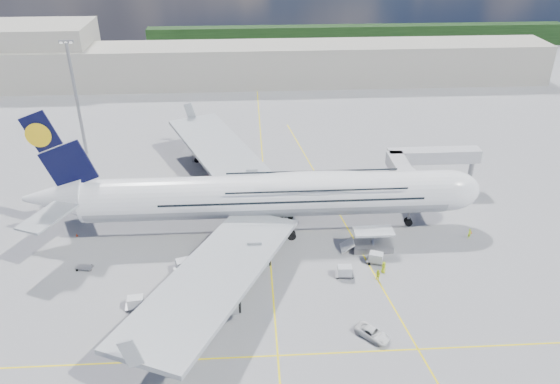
{
  "coord_description": "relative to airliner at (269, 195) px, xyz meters",
  "views": [
    {
      "loc": [
        -2.84,
        -71.05,
        51.68
      ],
      "look_at": [
        2.01,
        8.0,
        8.53
      ],
      "focal_mm": 35.0,
      "sensor_mm": 36.0,
      "label": 1
    }
  ],
  "objects": [
    {
      "name": "crew_nose",
      "position": [
        34.01,
        -4.88,
        -5.95
      ],
      "size": [
        0.8,
        0.7,
        1.84
      ],
      "primitive_type": "imported",
      "rotation": [
        0.0,
        0.0,
        0.48
      ],
      "color": "#C2EE19",
      "rests_on": "ground"
    },
    {
      "name": "catering_truck_outer",
      "position": [
        -12.14,
        28.84,
        -4.91
      ],
      "size": [
        7.53,
        4.28,
        4.23
      ],
      "rotation": [
        0.0,
        0.0,
        -0.27
      ],
      "color": "gray",
      "rests_on": "ground"
    },
    {
      "name": "taxi_line_main",
      "position": [
        -0.26,
        -10.0,
        -6.86
      ],
      "size": [
        0.25,
        220.0,
        0.01
      ],
      "primitive_type": "cube",
      "color": "yellow",
      "rests_on": "ground"
    },
    {
      "name": "airliner",
      "position": [
        0.0,
        0.0,
        0.0
      ],
      "size": [
        77.26,
        79.15,
        23.71
      ],
      "color": "white",
      "rests_on": "ground"
    },
    {
      "name": "tree_line",
      "position": [
        39.74,
        130.0,
        -2.87
      ],
      "size": [
        160.0,
        6.0,
        8.0
      ],
      "primitive_type": "cube",
      "color": "#193814",
      "rests_on": "ground"
    },
    {
      "name": "cone_nose",
      "position": [
        34.97,
        -3.38,
        -6.64
      ],
      "size": [
        0.38,
        0.38,
        0.48
      ],
      "color": "#FF410D",
      "rests_on": "ground"
    },
    {
      "name": "crew_wing",
      "position": [
        -6.47,
        -7.17,
        -6.08
      ],
      "size": [
        0.59,
        0.99,
        1.58
      ],
      "primitive_type": "imported",
      "rotation": [
        0.0,
        0.0,
        1.8
      ],
      "color": "#A4F519",
      "rests_on": "ground"
    },
    {
      "name": "baggage_tug",
      "position": [
        -10.2,
        -16.39,
        -6.05
      ],
      "size": [
        3.27,
        2.29,
        1.86
      ],
      "rotation": [
        0.0,
        0.0,
        -0.34
      ],
      "color": "white",
      "rests_on": "ground"
    },
    {
      "name": "cone_tail",
      "position": [
        -33.27,
        -0.12,
        -6.62
      ],
      "size": [
        0.4,
        0.4,
        0.51
      ],
      "color": "#FF410D",
      "rests_on": "ground"
    },
    {
      "name": "dolly_nose_near",
      "position": [
        10.95,
        -14.16,
        -5.87
      ],
      "size": [
        3.01,
        1.72,
        1.86
      ],
      "rotation": [
        0.0,
        0.0,
        -0.05
      ],
      "color": "gray",
      "rests_on": "ground"
    },
    {
      "name": "cargo_loader",
      "position": [
        16.56,
        -7.11,
        -5.62
      ],
      "size": [
        8.53,
        3.2,
        3.67
      ],
      "color": "silver",
      "rests_on": "ground"
    },
    {
      "name": "dolly_row_c",
      "position": [
        -13.7,
        -11.35,
        -5.7
      ],
      "size": [
        3.81,
        2.76,
        2.17
      ],
      "rotation": [
        0.0,
        0.0,
        0.3
      ],
      "color": "gray",
      "rests_on": "ground"
    },
    {
      "name": "service_van",
      "position": [
        12.49,
        -27.44,
        -6.2
      ],
      "size": [
        4.91,
        4.98,
        1.33
      ],
      "primitive_type": "imported",
      "rotation": [
        0.0,
        0.0,
        0.77
      ],
      "color": "white",
      "rests_on": "ground"
    },
    {
      "name": "cone_wing_left_inner",
      "position": [
        -1.93,
        9.34,
        -6.63
      ],
      "size": [
        0.38,
        0.38,
        0.49
      ],
      "color": "#FF410D",
      "rests_on": "ground"
    },
    {
      "name": "crew_tug",
      "position": [
        -4.84,
        -17.57,
        -5.96
      ],
      "size": [
        1.3,
        0.94,
        1.82
      ],
      "primitive_type": "imported",
      "rotation": [
        0.0,
        0.0,
        -0.25
      ],
      "color": "#E9FF1A",
      "rests_on": "ground"
    },
    {
      "name": "dolly_nose_far",
      "position": [
        16.51,
        -10.94,
        -5.89
      ],
      "size": [
        3.24,
        2.47,
        1.83
      ],
      "rotation": [
        0.0,
        0.0,
        -0.37
      ],
      "color": "gray",
      "rests_on": "ground"
    },
    {
      "name": "dolly_row_a",
      "position": [
        -17.0,
        -20.01,
        -5.92
      ],
      "size": [
        3.13,
        2.33,
        1.77
      ],
      "rotation": [
        0.0,
        0.0,
        -0.34
      ],
      "color": "gray",
      "rests_on": "ground"
    },
    {
      "name": "dolly_row_b",
      "position": [
        -19.82,
        -19.66,
        -5.83
      ],
      "size": [
        3.21,
        1.97,
        1.93
      ],
      "rotation": [
        0.0,
        0.0,
        0.12
      ],
      "color": "gray",
      "rests_on": "ground"
    },
    {
      "name": "light_mast",
      "position": [
        -40.26,
        35.0,
        6.34
      ],
      "size": [
        3.0,
        0.7,
        25.5
      ],
      "color": "gray",
      "rests_on": "ground"
    },
    {
      "name": "terminal",
      "position": [
        -0.26,
        85.0,
        -0.87
      ],
      "size": [
        180.0,
        16.0,
        12.0
      ],
      "primitive_type": "cube",
      "color": "#B2AD9E",
      "rests_on": "ground"
    },
    {
      "name": "taxi_line_diag",
      "position": [
        13.74,
        -0.0,
        -6.86
      ],
      "size": [
        14.16,
        99.06,
        0.01
      ],
      "primitive_type": "cube",
      "rotation": [
        0.0,
        0.0,
        0.14
      ],
      "color": "yellow",
      "rests_on": "ground"
    },
    {
      "name": "dolly_back",
      "position": [
        -29.55,
        -9.77,
        -6.58
      ],
      "size": [
        2.84,
        2.01,
        0.38
      ],
      "rotation": [
        0.0,
        0.0,
        -0.28
      ],
      "color": "gray",
      "rests_on": "ground"
    },
    {
      "name": "crew_loader",
      "position": [
        15.8,
        -15.48,
        -5.9
      ],
      "size": [
        1.14,
        1.19,
        1.94
      ],
      "primitive_type": "imported",
      "rotation": [
        0.0,
        0.0,
        -0.96
      ],
      "color": "#EDFF1A",
      "rests_on": "ground"
    },
    {
      "name": "taxi_line_cross",
      "position": [
        -0.26,
        -30.0,
        -6.86
      ],
      "size": [
        120.0,
        0.25,
        0.01
      ],
      "primitive_type": "cube",
      "color": "yellow",
      "rests_on": "ground"
    },
    {
      "name": "catering_truck_inner",
      "position": [
        -10.12,
        25.21,
        -5.04
      ],
      "size": [
        6.68,
        3.1,
        3.87
      ],
      "rotation": [
        0.0,
        0.0,
        -0.13
      ],
      "color": "gray",
      "rests_on": "ground"
    },
    {
      "name": "jet_bridge",
      "position": [
        29.55,
        10.94,
        -0.02
      ],
      "size": [
        18.8,
        12.1,
        8.5
      ],
      "color": "#B7B7BC",
      "rests_on": "ground"
    },
    {
      "name": "cone_wing_right_outer",
      "position": [
        -15.37,
        -23.59,
        -6.58
      ],
      "size": [
        0.46,
        0.46,
        0.59
      ],
      "color": "#FF410D",
      "rests_on": "ground"
    },
    {
      "name": "cone_wing_right_inner",
      "position": [
        -14.44,
        -11.37,
        -6.57
      ],
      "size": [
        0.49,
        0.49,
        0.63
      ],
      "color": "#FF410D",
      "rests_on": "ground"
    },
    {
      "name": "hangar",
      "position": [
        -70.26,
        90.0,
        2.13
      ],
      "size": [
        40.0,
        22.0,
        18.0
      ],
      "primitive_type": "cube",
      "color": "#B2AD9E",
      "rests_on": "ground"
    },
    {
      "name": "crew_van",
      "position": [
        17.14,
        -13.56,
        -5.88
      ],
      "size": [
        0.92,
        1.12,
        1.98
      ],
      "primitive_type": "imported",
      "rotation": [
        0.0,
        0.0,
        1.91
      ],
      "color": "#D2E818",
      "rests_on": "ground"
    },
    {
      "name": "cone_wing_left_outer",
      "position": [
        -6.21,
        32.75,
        -6.58
      ],
      "size": [
        0.47,
        0.47,
        0.6
      ],
      "color": "#FF410D",
      "rests_on": "ground"
    },
    {
      "name": "ground",
      "position": [
        -0.26,
        -10.0,
        -6.87
      ],
      "size": [
        300.0,
        300.0,
        0.0
      ],
      "primitive_type": "plane",
      "color": "gray",
      "rests_on": "ground"
    }
  ]
}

